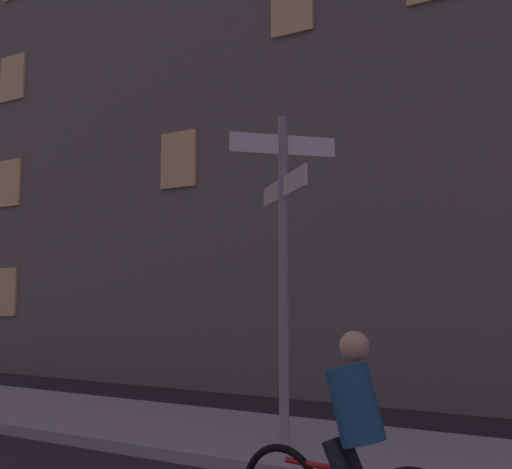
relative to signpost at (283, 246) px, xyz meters
The scene contains 4 objects.
sidewalk_kerb 2.84m from the signpost, 15.54° to the left, with size 40.00×2.52×0.14m, color #9E9991.
signpost is the anchor object (origin of this frame).
cyclist 3.39m from the signpost, 52.72° to the right, with size 1.81×0.37×1.61m.
building_left_block 9.79m from the signpost, 121.66° to the left, with size 13.60×7.10×14.08m.
Camera 1 is at (2.10, -0.96, 1.85)m, focal length 44.42 mm.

